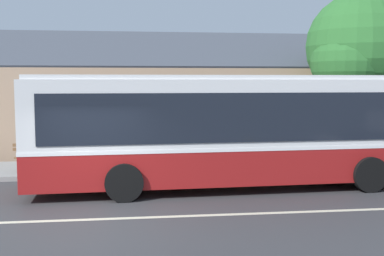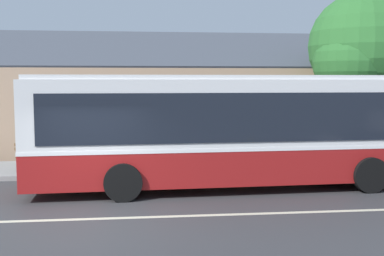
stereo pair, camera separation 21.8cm
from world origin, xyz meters
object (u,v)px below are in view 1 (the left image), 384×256
(bench_by_building, at_px, (44,158))
(bench_down_street, at_px, (170,155))
(street_tree_primary, at_px, (357,51))
(transit_bus, at_px, (234,128))

(bench_by_building, xyz_separation_m, bench_down_street, (4.21, 0.18, -0.02))
(bench_down_street, height_order, street_tree_primary, street_tree_primary)
(bench_by_building, height_order, street_tree_primary, street_tree_primary)
(transit_bus, xyz_separation_m, bench_by_building, (-5.88, 2.62, -1.18))
(transit_bus, relative_size, street_tree_primary, 1.81)
(bench_by_building, bearing_deg, transit_bus, -23.99)
(bench_by_building, distance_m, bench_down_street, 4.22)
(transit_bus, bearing_deg, bench_down_street, 120.81)
(bench_by_building, xyz_separation_m, street_tree_primary, (11.61, 1.47, 3.70))
(street_tree_primary, bearing_deg, bench_down_street, -170.05)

